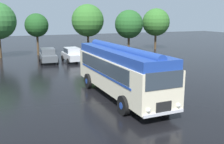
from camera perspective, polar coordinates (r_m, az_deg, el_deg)
ground_plane at (r=18.11m, az=1.08°, el=-5.06°), size 120.00×120.00×0.00m
vintage_bus at (r=17.34m, az=1.88°, el=0.62°), size 3.10×10.20×3.49m
car_near_left at (r=31.36m, az=-13.76°, el=3.54°), size 2.13×4.28×1.66m
car_mid_left at (r=31.42m, az=-8.64°, el=3.76°), size 2.08×4.26×1.66m
car_mid_right at (r=32.65m, az=-3.73°, el=4.19°), size 2.33×4.37×1.66m
tree_centre at (r=37.55m, az=-15.93°, el=9.77°), size 3.19×3.19×5.69m
tree_right_of_centre at (r=38.58m, az=-5.45°, el=11.22°), size 4.66×4.66×7.01m
tree_far_right at (r=39.73m, az=3.78°, el=10.35°), size 4.22×4.22×6.23m
tree_extra_right at (r=43.38m, az=9.51°, el=10.75°), size 4.38×4.38×6.53m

